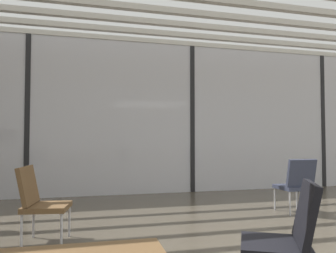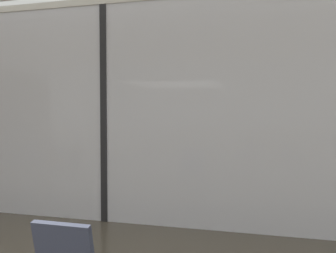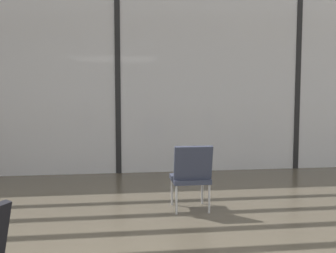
# 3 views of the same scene
# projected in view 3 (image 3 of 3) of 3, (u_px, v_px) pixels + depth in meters

# --- Properties ---
(glass_curtain_wall) EXTENTS (14.00, 0.08, 3.33)m
(glass_curtain_wall) POSITION_uv_depth(u_px,v_px,m) (118.00, 84.00, 7.49)
(glass_curtain_wall) COLOR silver
(glass_curtain_wall) RESTS_ON ground
(window_mullion_1) EXTENTS (0.10, 0.12, 3.33)m
(window_mullion_1) POSITION_uv_depth(u_px,v_px,m) (118.00, 84.00, 7.49)
(window_mullion_1) COLOR black
(window_mullion_1) RESTS_ON ground
(window_mullion_2) EXTENTS (0.10, 0.12, 3.33)m
(window_mullion_2) POSITION_uv_depth(u_px,v_px,m) (297.00, 85.00, 7.95)
(window_mullion_2) COLOR black
(window_mullion_2) RESTS_ON ground
(parked_airplane) EXTENTS (12.70, 3.86, 3.86)m
(parked_airplane) POSITION_uv_depth(u_px,v_px,m) (156.00, 78.00, 12.51)
(parked_airplane) COLOR silver
(parked_airplane) RESTS_ON ground
(lounge_chair_2) EXTENTS (0.48, 0.53, 0.87)m
(lounge_chair_2) POSITION_uv_depth(u_px,v_px,m) (191.00, 173.00, 5.19)
(lounge_chair_2) COLOR #33384C
(lounge_chair_2) RESTS_ON ground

